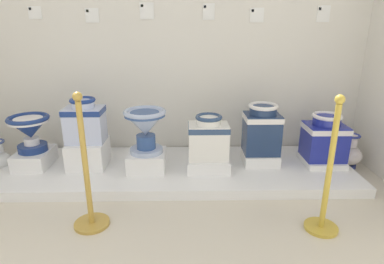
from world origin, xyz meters
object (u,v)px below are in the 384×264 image
object	(u,v)px
antique_toilet_pale_glazed	(85,120)
info_placard_fifth	(257,15)
stanchion_post_near_left	(88,189)
antique_toilet_broad_patterned	(325,137)
plinth_block_squat_floral	(147,161)
antique_toilet_central_ornate	(262,128)
antique_toilet_squat_floral	(145,125)
plinth_block_central_ornate	(260,157)
antique_toilet_leftmost	(30,129)
info_placard_second	(92,15)
antique_toilet_tall_cobalt	(208,137)
info_placard_first	(35,13)
plinth_block_leftmost	(35,158)
info_placard_third	(147,11)
plinth_block_tall_cobalt	(208,163)
stanchion_post_near_right	(326,190)
info_placard_sixth	(323,14)
plinth_block_broad_patterned	(321,160)
plinth_block_pale_glazed	(88,153)
decorative_vase_spare	(349,153)
info_placard_fourth	(209,12)

from	to	relation	value
antique_toilet_pale_glazed	info_placard_fifth	bearing A→B (deg)	16.47
stanchion_post_near_left	antique_toilet_broad_patterned	bearing A→B (deg)	23.31
plinth_block_squat_floral	antique_toilet_central_ornate	world-z (taller)	antique_toilet_central_ornate
antique_toilet_squat_floral	plinth_block_central_ornate	distance (m)	1.17
antique_toilet_pale_glazed	stanchion_post_near_left	distance (m)	0.93
antique_toilet_leftmost	info_placard_second	world-z (taller)	info_placard_second
antique_toilet_tall_cobalt	info_placard_first	world-z (taller)	info_placard_first
info_placard_second	antique_toilet_squat_floral	bearing A→B (deg)	-46.94
plinth_block_leftmost	info_placard_third	world-z (taller)	info_placard_third
plinth_block_tall_cobalt	plinth_block_squat_floral	bearing A→B (deg)	179.26
stanchion_post_near_right	antique_toilet_leftmost	bearing A→B (deg)	158.82
stanchion_post_near_left	info_placard_sixth	bearing A→B (deg)	33.16
plinth_block_tall_cobalt	antique_toilet_leftmost	bearing A→B (deg)	176.34
antique_toilet_central_ornate	stanchion_post_near_right	size ratio (longest dim) A/B	0.49
plinth_block_broad_patterned	antique_toilet_central_ornate	bearing A→B (deg)	178.01
plinth_block_broad_patterned	plinth_block_tall_cobalt	bearing A→B (deg)	-173.98
plinth_block_pale_glazed	antique_toilet_squat_floral	distance (m)	0.66
antique_toilet_pale_glazed	info_placard_third	bearing A→B (deg)	40.87
plinth_block_squat_floral	info_placard_second	size ratio (longest dim) A/B	2.54
info_placard_third	stanchion_post_near_right	world-z (taller)	info_placard_third
decorative_vase_spare	stanchion_post_near_right	size ratio (longest dim) A/B	0.36
stanchion_post_near_left	antique_toilet_squat_floral	bearing A→B (deg)	67.08
antique_toilet_broad_patterned	antique_toilet_leftmost	bearing A→B (deg)	-179.74
stanchion_post_near_left	stanchion_post_near_right	xyz separation A→B (m)	(1.66, -0.08, 0.02)
antique_toilet_squat_floral	decorative_vase_spare	distance (m)	2.08
plinth_block_central_ornate	stanchion_post_near_right	distance (m)	1.02
plinth_block_tall_cobalt	antique_toilet_tall_cobalt	size ratio (longest dim) A/B	0.95
plinth_block_leftmost	info_placard_third	bearing A→B (deg)	24.15
plinth_block_pale_glazed	decorative_vase_spare	size ratio (longest dim) A/B	1.03
antique_toilet_squat_floral	info_placard_fourth	xyz separation A→B (m)	(0.60, 0.59, 0.99)
plinth_block_broad_patterned	info_placard_fifth	bearing A→B (deg)	143.02
plinth_block_central_ornate	info_placard_first	world-z (taller)	info_placard_first
plinth_block_squat_floral	info_placard_fifth	size ratio (longest dim) A/B	2.51
plinth_block_squat_floral	plinth_block_central_ornate	bearing A→B (deg)	6.91
antique_toilet_leftmost	stanchion_post_near_left	xyz separation A→B (m)	(0.77, -0.86, -0.17)
antique_toilet_squat_floral	info_placard_first	size ratio (longest dim) A/B	3.11
plinth_block_central_ornate	plinth_block_broad_patterned	bearing A→B (deg)	-1.99
info_placard_fourth	stanchion_post_near_left	world-z (taller)	info_placard_fourth
decorative_vase_spare	plinth_block_pale_glazed	bearing A→B (deg)	-177.63
decorative_vase_spare	info_placard_second	bearing A→B (deg)	171.60
antique_toilet_leftmost	antique_toilet_pale_glazed	bearing A→B (deg)	-0.16
info_placard_fourth	stanchion_post_near_left	bearing A→B (deg)	-124.35
plinth_block_squat_floral	info_placard_third	size ratio (longest dim) A/B	2.20
info_placard_second	info_placard_sixth	world-z (taller)	info_placard_sixth
info_placard_third	plinth_block_squat_floral	bearing A→B (deg)	-89.07
info_placard_second	stanchion_post_near_right	xyz separation A→B (m)	(1.88, -1.43, -1.17)
plinth_block_pale_glazed	plinth_block_tall_cobalt	world-z (taller)	plinth_block_pale_glazed
antique_toilet_broad_patterned	info_placard_sixth	size ratio (longest dim) A/B	2.83
plinth_block_squat_floral	antique_toilet_central_ornate	xyz separation A→B (m)	(1.10, 0.13, 0.27)
info_placard_sixth	plinth_block_broad_patterned	bearing A→B (deg)	-94.14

